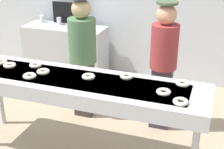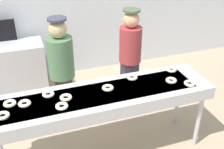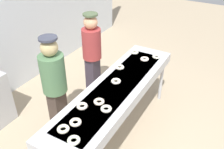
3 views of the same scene
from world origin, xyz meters
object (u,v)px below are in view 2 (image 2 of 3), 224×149
(sugar_donut_8, at_px, (108,88))
(sugar_donut_4, at_px, (171,80))
(sugar_donut_0, at_px, (25,103))
(sugar_donut_6, at_px, (48,94))
(worker_assistant, at_px, (130,55))
(fryer_conveyor, at_px, (102,99))
(sugar_donut_5, at_px, (66,98))
(sugar_donut_1, at_px, (190,83))
(sugar_donut_10, at_px, (132,77))
(worker_baker, at_px, (61,66))
(sugar_donut_7, at_px, (62,106))
(sugar_donut_2, at_px, (3,116))
(prep_counter, at_px, (4,71))
(sugar_donut_9, at_px, (171,70))
(sugar_donut_3, at_px, (10,103))

(sugar_donut_8, bearing_deg, sugar_donut_4, -6.70)
(sugar_donut_0, distance_m, sugar_donut_6, 0.29)
(sugar_donut_8, xyz_separation_m, worker_assistant, (0.63, 0.82, -0.04))
(sugar_donut_0, relative_size, worker_assistant, 0.09)
(fryer_conveyor, distance_m, sugar_donut_5, 0.43)
(sugar_donut_1, bearing_deg, sugar_donut_0, 173.29)
(sugar_donut_10, height_order, worker_baker, worker_baker)
(sugar_donut_5, height_order, sugar_donut_7, same)
(sugar_donut_2, height_order, sugar_donut_7, same)
(sugar_donut_0, xyz_separation_m, worker_assistant, (1.58, 0.82, -0.04))
(sugar_donut_6, bearing_deg, prep_counter, 107.26)
(sugar_donut_6, relative_size, sugar_donut_9, 1.00)
(sugar_donut_8, bearing_deg, sugar_donut_7, -162.32)
(sugar_donut_3, xyz_separation_m, sugar_donut_5, (0.60, -0.09, 0.00))
(sugar_donut_10, distance_m, prep_counter, 2.43)
(sugar_donut_0, xyz_separation_m, sugar_donut_2, (-0.23, -0.15, 0.00))
(fryer_conveyor, height_order, sugar_donut_8, sugar_donut_8)
(fryer_conveyor, height_order, worker_baker, worker_baker)
(sugar_donut_10, relative_size, prep_counter, 0.10)
(sugar_donut_7, height_order, worker_baker, worker_baker)
(sugar_donut_9, bearing_deg, sugar_donut_1, -85.00)
(sugar_donut_9, bearing_deg, fryer_conveyor, -168.72)
(fryer_conveyor, relative_size, worker_baker, 1.65)
(sugar_donut_0, bearing_deg, sugar_donut_8, 0.22)
(sugar_donut_6, xyz_separation_m, sugar_donut_9, (1.63, 0.06, 0.00))
(worker_assistant, height_order, prep_counter, worker_assistant)
(sugar_donut_3, bearing_deg, sugar_donut_0, -19.33)
(sugar_donut_8, distance_m, sugar_donut_10, 0.39)
(fryer_conveyor, relative_size, sugar_donut_5, 19.37)
(sugar_donut_2, bearing_deg, sugar_donut_10, 10.48)
(sugar_donut_3, relative_size, worker_assistant, 0.09)
(sugar_donut_5, xyz_separation_m, prep_counter, (-0.73, 1.92, -0.51))
(sugar_donut_4, relative_size, sugar_donut_9, 1.00)
(sugar_donut_2, xyz_separation_m, sugar_donut_8, (1.18, 0.15, 0.00))
(fryer_conveyor, height_order, sugar_donut_10, sugar_donut_10)
(sugar_donut_3, xyz_separation_m, sugar_donut_8, (1.11, -0.05, 0.00))
(sugar_donut_3, relative_size, sugar_donut_5, 1.00)
(worker_baker, bearing_deg, sugar_donut_7, 79.63)
(sugar_donut_2, height_order, worker_assistant, worker_assistant)
(sugar_donut_5, relative_size, sugar_donut_10, 1.00)
(sugar_donut_1, xyz_separation_m, sugar_donut_4, (-0.18, 0.14, 0.00))
(sugar_donut_3, bearing_deg, sugar_donut_10, 3.38)
(sugar_donut_8, relative_size, sugar_donut_10, 1.00)
(sugar_donut_8, xyz_separation_m, worker_baker, (-0.41, 0.78, -0.03))
(sugar_donut_7, bearing_deg, sugar_donut_2, 176.60)
(sugar_donut_4, xyz_separation_m, sugar_donut_5, (-1.31, 0.06, 0.00))
(sugar_donut_2, bearing_deg, fryer_conveyor, 5.10)
(sugar_donut_4, distance_m, worker_assistant, 0.93)
(sugar_donut_0, distance_m, sugar_donut_1, 1.94)
(sugar_donut_3, distance_m, sugar_donut_10, 1.48)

